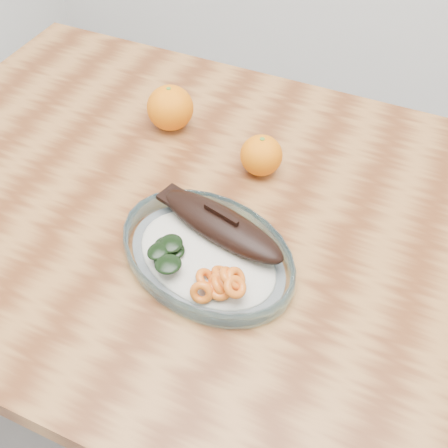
% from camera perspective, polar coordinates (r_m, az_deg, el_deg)
% --- Properties ---
extents(ground, '(3.00, 3.00, 0.00)m').
position_cam_1_polar(ground, '(1.52, -0.45, -18.75)').
color(ground, slate).
rests_on(ground, ground).
extents(dining_table, '(1.20, 0.80, 0.75)m').
position_cam_1_polar(dining_table, '(0.96, -0.67, -2.77)').
color(dining_table, '#603116').
rests_on(dining_table, ground).
extents(plated_meal, '(0.62, 0.62, 0.08)m').
position_cam_1_polar(plated_meal, '(0.81, -1.68, -2.85)').
color(plated_meal, white).
rests_on(plated_meal, dining_table).
extents(orange_left, '(0.08, 0.08, 0.08)m').
position_cam_1_polar(orange_left, '(1.03, -5.48, 11.66)').
color(orange_left, '#E16604').
rests_on(orange_left, dining_table).
extents(orange_right, '(0.07, 0.07, 0.07)m').
position_cam_1_polar(orange_right, '(0.94, 3.81, 6.98)').
color(orange_right, '#E16604').
rests_on(orange_right, dining_table).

